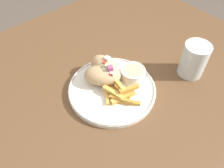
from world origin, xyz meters
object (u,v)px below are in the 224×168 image
pita_sandwich_far (104,66)px  water_glass (193,61)px  pita_sandwich_near (103,75)px  fries_pile (120,94)px  sauce_ramekin (133,73)px  plate (112,89)px

pita_sandwich_far → water_glass: water_glass is taller
pita_sandwich_near → fries_pile: 0.08m
pita_sandwich_far → fries_pile: bearing=-16.6°
fries_pile → water_glass: bearing=74.8°
pita_sandwich_far → sauce_ramekin: (0.08, 0.06, -0.01)m
sauce_ramekin → water_glass: size_ratio=0.69×
pita_sandwich_near → sauce_ramekin: pita_sandwich_near is taller
sauce_ramekin → water_glass: (0.10, 0.18, 0.02)m
water_glass → plate: bearing=-113.6°
plate → pita_sandwich_near: size_ratio=2.05×
pita_sandwich_near → fries_pile: size_ratio=1.08×
water_glass → fries_pile: bearing=-105.2°
pita_sandwich_far → fries_pile: (0.11, -0.03, -0.02)m
pita_sandwich_near → pita_sandwich_far: bearing=87.5°
plate → water_glass: size_ratio=2.39×
pita_sandwich_far → sauce_ramekin: size_ratio=1.32×
pita_sandwich_far → sauce_ramekin: 0.10m
plate → pita_sandwich_near: 0.05m
fries_pile → water_glass: (0.07, 0.26, 0.03)m
fries_pile → sauce_ramekin: sauce_ramekin is taller
pita_sandwich_near → pita_sandwich_far: size_ratio=1.28×
fries_pile → pita_sandwich_near: bearing=179.3°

